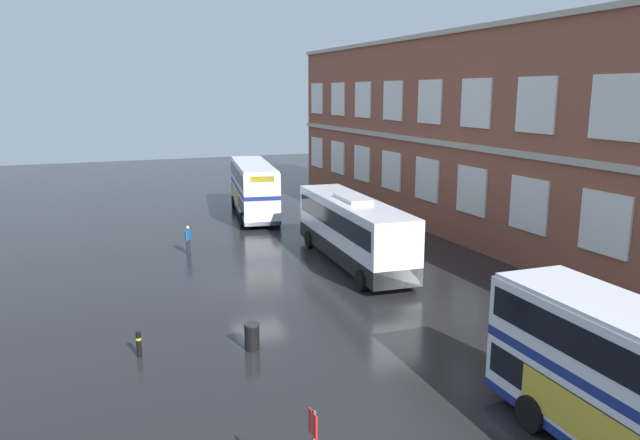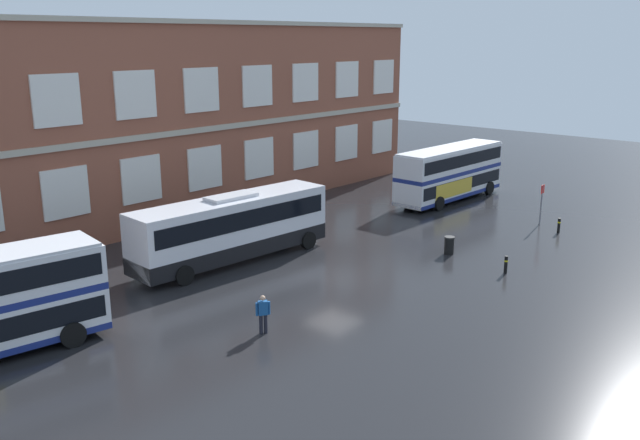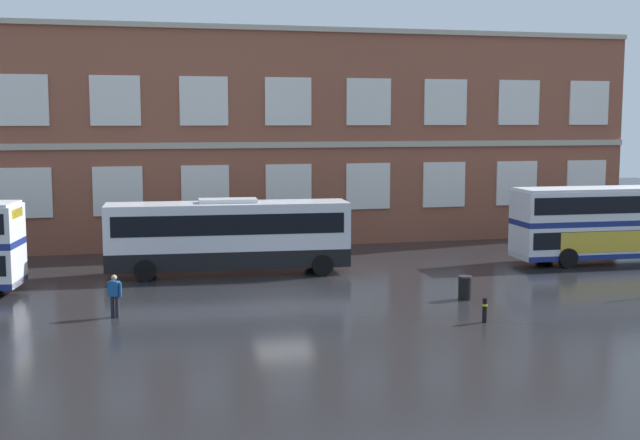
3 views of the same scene
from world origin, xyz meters
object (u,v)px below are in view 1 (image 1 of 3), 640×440
touring_coach (353,230)px  safety_bollard_east (139,344)px  station_litter_bin (252,336)px  double_decker_near (253,188)px  waiting_passenger (188,238)px

touring_coach → safety_bollard_east: bearing=-56.5°
touring_coach → station_litter_bin: (9.10, -8.36, -1.39)m
touring_coach → safety_bollard_east: size_ratio=12.79×
double_decker_near → touring_coach: (15.10, 1.40, -0.24)m
touring_coach → waiting_passenger: touring_coach is taller
waiting_passenger → safety_bollard_east: bearing=-17.0°
safety_bollard_east → double_decker_near: bearing=154.8°
double_decker_near → station_litter_bin: double_decker_near is taller
station_litter_bin → safety_bollard_east: 4.09m
safety_bollard_east → touring_coach: bearing=123.5°
station_litter_bin → safety_bollard_east: (-0.92, -3.98, -0.03)m
station_litter_bin → touring_coach: bearing=137.4°
touring_coach → waiting_passenger: (-5.56, -8.13, -0.98)m
waiting_passenger → station_litter_bin: bearing=-0.9°
double_decker_near → safety_bollard_east: size_ratio=11.86×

